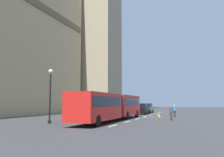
# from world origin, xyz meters

# --- Properties ---
(ground_plane) EXTENTS (160.00, 160.00, 0.00)m
(ground_plane) POSITION_xyz_m (0.00, 0.00, 0.00)
(ground_plane) COLOR #333335
(lane_centre_marking) EXTENTS (34.40, 0.16, 0.01)m
(lane_centre_marking) POSITION_xyz_m (2.39, 0.00, 0.00)
(lane_centre_marking) COLOR silver
(lane_centre_marking) RESTS_ON ground_plane
(articulated_bus) EXTENTS (16.72, 2.54, 2.90)m
(articulated_bus) POSITION_xyz_m (-8.41, 1.99, 1.75)
(articulated_bus) COLOR red
(articulated_bus) RESTS_ON ground_plane
(sedan_lead) EXTENTS (4.40, 1.86, 1.85)m
(sedan_lead) POSITION_xyz_m (7.12, 1.91, 0.91)
(sedan_lead) COLOR black
(sedan_lead) RESTS_ON ground_plane
(sedan_trailing) EXTENTS (4.40, 1.86, 1.85)m
(sedan_trailing) POSITION_xyz_m (12.76, 2.17, 0.91)
(sedan_trailing) COLOR gray
(sedan_trailing) RESTS_ON ground_plane
(traffic_cone_west) EXTENTS (0.36, 0.36, 0.58)m
(traffic_cone_west) POSITION_xyz_m (-1.88, -2.31, 0.28)
(traffic_cone_west) COLOR black
(traffic_cone_west) RESTS_ON ground_plane
(traffic_cone_middle) EXTENTS (0.36, 0.36, 0.58)m
(traffic_cone_middle) POSITION_xyz_m (0.87, -1.69, 0.28)
(traffic_cone_middle) COLOR black
(traffic_cone_middle) RESTS_ON ground_plane
(street_lamp) EXTENTS (0.44, 0.44, 5.27)m
(street_lamp) POSITION_xyz_m (-13.68, 6.50, 3.06)
(street_lamp) COLOR black
(street_lamp) RESTS_ON ground_plane
(pedestrian_near_cones) EXTENTS (0.36, 0.42, 1.69)m
(pedestrian_near_cones) POSITION_xyz_m (-5.61, -4.13, 0.91)
(pedestrian_near_cones) COLOR #333333
(pedestrian_near_cones) RESTS_ON ground_plane
(pedestrian_by_kerb) EXTENTS (0.42, 0.36, 1.69)m
(pedestrian_by_kerb) POSITION_xyz_m (0.54, -4.01, 0.91)
(pedestrian_by_kerb) COLOR #333333
(pedestrian_by_kerb) RESTS_ON ground_plane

